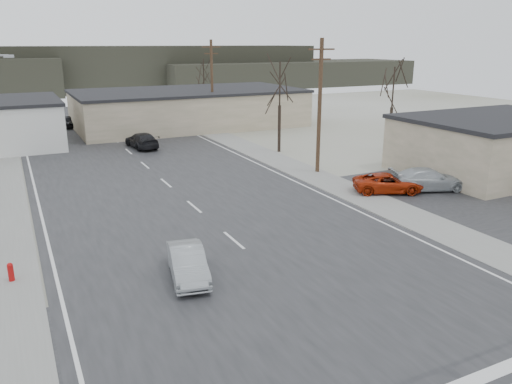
% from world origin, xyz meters
% --- Properties ---
extents(ground, '(140.00, 140.00, 0.00)m').
position_xyz_m(ground, '(0.00, 0.00, 0.00)').
color(ground, beige).
rests_on(ground, ground).
extents(main_road, '(18.00, 110.00, 0.05)m').
position_xyz_m(main_road, '(0.00, 15.00, 0.02)').
color(main_road, '#262729').
rests_on(main_road, ground).
extents(cross_road, '(90.00, 10.00, 0.04)m').
position_xyz_m(cross_road, '(0.00, 0.00, 0.02)').
color(cross_road, '#262729').
rests_on(cross_road, ground).
extents(sidewalk_left, '(3.00, 90.00, 0.06)m').
position_xyz_m(sidewalk_left, '(-10.60, 20.00, 0.03)').
color(sidewalk_left, gray).
rests_on(sidewalk_left, ground).
extents(sidewalk_right, '(3.00, 90.00, 0.06)m').
position_xyz_m(sidewalk_right, '(10.60, 20.00, 0.03)').
color(sidewalk_right, gray).
rests_on(sidewalk_right, ground).
extents(fire_hydrant, '(0.24, 0.24, 0.87)m').
position_xyz_m(fire_hydrant, '(-10.20, 8.00, 0.45)').
color(fire_hydrant, '#A50C0C').
rests_on(fire_hydrant, ground).
extents(building_right_far, '(26.30, 14.30, 4.30)m').
position_xyz_m(building_right_far, '(10.00, 44.00, 2.15)').
color(building_right_far, '#C3AF95').
rests_on(building_right_far, ground).
extents(building_lot, '(14.30, 10.30, 4.30)m').
position_xyz_m(building_lot, '(24.00, 12.00, 2.16)').
color(building_lot, '#C3AF95').
rests_on(building_lot, ground).
extents(upole_right_a, '(2.20, 0.30, 10.00)m').
position_xyz_m(upole_right_a, '(11.50, 18.00, 5.22)').
color(upole_right_a, '#4B3623').
rests_on(upole_right_a, ground).
extents(upole_right_b, '(2.20, 0.30, 10.00)m').
position_xyz_m(upole_right_b, '(11.50, 40.00, 5.22)').
color(upole_right_b, '#4B3623').
rests_on(upole_right_b, ground).
extents(tree_right_mid, '(3.74, 3.74, 8.33)m').
position_xyz_m(tree_right_mid, '(12.50, 26.00, 5.93)').
color(tree_right_mid, '#2D211B').
rests_on(tree_right_mid, ground).
extents(tree_right_far, '(3.52, 3.52, 7.84)m').
position_xyz_m(tree_right_far, '(15.00, 52.00, 5.58)').
color(tree_right_far, '#2D211B').
rests_on(tree_right_far, ground).
extents(tree_lot, '(3.52, 3.52, 7.84)m').
position_xyz_m(tree_lot, '(22.00, 22.00, 5.58)').
color(tree_lot, '#2D211B').
rests_on(tree_lot, ground).
extents(hill_center, '(80.00, 18.00, 9.00)m').
position_xyz_m(hill_center, '(15.00, 96.00, 4.50)').
color(hill_center, '#333026').
rests_on(hill_center, ground).
extents(hill_right, '(60.00, 18.00, 5.50)m').
position_xyz_m(hill_right, '(50.00, 90.00, 2.75)').
color(hill_right, '#333026').
rests_on(hill_right, ground).
extents(sedan_crossing, '(2.14, 4.24, 1.33)m').
position_xyz_m(sedan_crossing, '(-3.44, 5.04, 0.71)').
color(sedan_crossing, gray).
rests_on(sedan_crossing, main_road).
extents(car_far_a, '(2.50, 5.16, 1.45)m').
position_xyz_m(car_far_a, '(1.54, 33.11, 0.77)').
color(car_far_a, black).
rests_on(car_far_a, main_road).
extents(car_far_b, '(1.62, 3.93, 1.33)m').
position_xyz_m(car_far_b, '(-3.31, 48.87, 0.71)').
color(car_far_b, black).
rests_on(car_far_b, main_road).
extents(car_parked_red, '(5.04, 3.81, 1.27)m').
position_xyz_m(car_parked_red, '(12.69, 11.23, 0.67)').
color(car_parked_red, '#A32408').
rests_on(car_parked_red, parking_lot).
extents(car_parked_silver, '(5.55, 3.65, 1.49)m').
position_xyz_m(car_parked_silver, '(15.49, 10.44, 0.78)').
color(car_parked_silver, '#A8AEB3').
rests_on(car_parked_silver, parking_lot).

